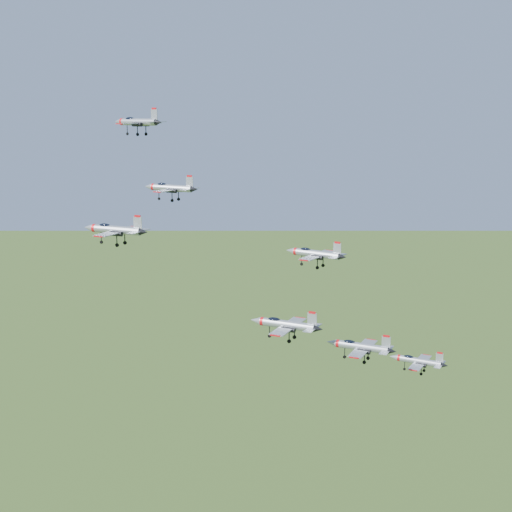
% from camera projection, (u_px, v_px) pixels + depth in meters
% --- Properties ---
extents(jet_lead, '(13.95, 11.63, 3.73)m').
position_uv_depth(jet_lead, '(137.00, 122.00, 151.31)').
color(jet_lead, '#9DA2A9').
extents(jet_left_high, '(11.76, 9.65, 3.15)m').
position_uv_depth(jet_left_high, '(170.00, 188.00, 131.55)').
color(jet_left_high, '#9DA2A9').
extents(jet_right_high, '(12.88, 10.65, 3.44)m').
position_uv_depth(jet_right_high, '(114.00, 229.00, 119.98)').
color(jet_right_high, '#9DA2A9').
extents(jet_left_low, '(12.92, 10.70, 3.45)m').
position_uv_depth(jet_left_low, '(315.00, 253.00, 134.55)').
color(jet_left_low, '#9DA2A9').
extents(jet_right_low, '(13.29, 10.96, 3.55)m').
position_uv_depth(jet_right_low, '(285.00, 324.00, 120.02)').
color(jet_right_low, '#9DA2A9').
extents(jet_trail, '(12.07, 9.96, 3.23)m').
position_uv_depth(jet_trail, '(360.00, 346.00, 118.09)').
color(jet_trail, '#9DA2A9').
extents(jet_extra, '(10.94, 8.98, 2.94)m').
position_uv_depth(jet_extra, '(417.00, 361.00, 130.38)').
color(jet_extra, '#9DA2A9').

